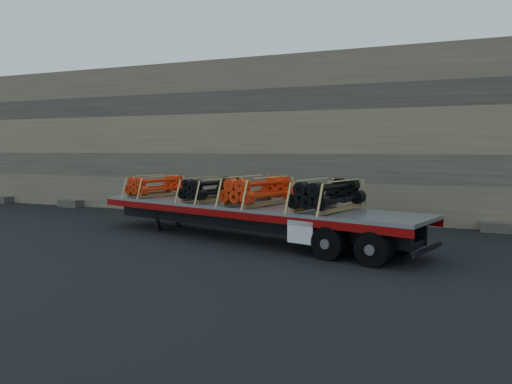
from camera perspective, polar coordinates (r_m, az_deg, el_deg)
ground at (r=16.58m, az=1.73°, el=-5.50°), size 120.00×120.00×0.00m
rock_wall at (r=22.49m, az=7.84°, el=6.17°), size 44.00×3.00×7.00m
trailer at (r=16.51m, az=-0.95°, el=-3.44°), size 12.17×5.21×1.20m
bundle_front at (r=19.51m, az=-11.36°, el=0.65°), size 1.56×2.33×0.75m
bundle_midfront at (r=17.43m, az=-5.06°, el=0.26°), size 1.61×2.41×0.78m
bundle_midrear at (r=16.12m, az=0.28°, el=0.08°), size 1.83×2.73×0.88m
bundle_rear at (r=14.72m, az=8.23°, el=-0.45°), size 1.82×2.71×0.88m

